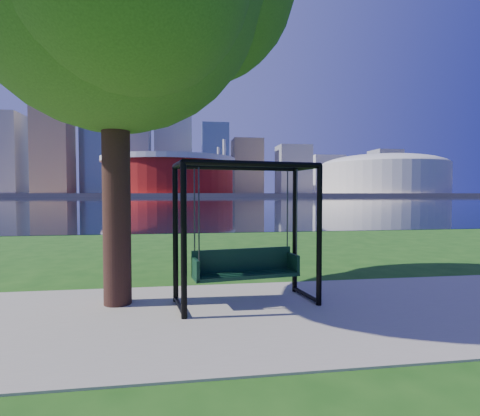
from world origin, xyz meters
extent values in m
plane|color=#1E5114|center=(0.00, 0.00, 0.00)|extent=(900.00, 900.00, 0.00)
cube|color=#9E937F|center=(0.00, -0.50, 0.01)|extent=(120.00, 4.00, 0.03)
cube|color=black|center=(0.00, 102.00, 0.01)|extent=(900.00, 180.00, 0.02)
cube|color=#937F60|center=(0.00, 306.00, 1.00)|extent=(900.00, 228.00, 2.00)
cylinder|color=maroon|center=(-10.00, 235.00, 13.00)|extent=(80.00, 80.00, 22.00)
cylinder|color=silver|center=(-10.00, 235.00, 22.50)|extent=(83.00, 83.00, 3.00)
cylinder|color=silver|center=(22.91, 254.00, 18.00)|extent=(2.00, 2.00, 32.00)
cylinder|color=silver|center=(-42.91, 254.00, 18.00)|extent=(2.00, 2.00, 32.00)
cylinder|color=silver|center=(-42.91, 216.00, 18.00)|extent=(2.00, 2.00, 32.00)
cylinder|color=silver|center=(22.91, 216.00, 18.00)|extent=(2.00, 2.00, 32.00)
cylinder|color=beige|center=(135.00, 235.00, 12.00)|extent=(84.00, 84.00, 20.00)
ellipsoid|color=beige|center=(135.00, 235.00, 21.00)|extent=(84.00, 84.00, 15.12)
cube|color=gray|center=(-140.00, 310.00, 33.00)|extent=(28.00, 28.00, 62.00)
cube|color=#998466|center=(-100.00, 300.00, 46.00)|extent=(26.00, 26.00, 88.00)
cube|color=slate|center=(-70.00, 325.00, 49.50)|extent=(30.00, 24.00, 95.00)
cube|color=gray|center=(-40.00, 305.00, 38.00)|extent=(24.00, 24.00, 72.00)
cube|color=silver|center=(-10.00, 335.00, 42.00)|extent=(32.00, 28.00, 80.00)
cube|color=slate|center=(25.00, 310.00, 31.00)|extent=(22.00, 22.00, 58.00)
cube|color=#998466|center=(55.00, 325.00, 26.00)|extent=(26.00, 26.00, 48.00)
cube|color=gray|center=(95.00, 315.00, 23.00)|extent=(28.00, 24.00, 42.00)
cube|color=silver|center=(135.00, 340.00, 20.00)|extent=(30.00, 26.00, 36.00)
cube|color=gray|center=(185.00, 320.00, 22.00)|extent=(24.00, 24.00, 40.00)
cube|color=#998466|center=(225.00, 335.00, 18.00)|extent=(26.00, 26.00, 32.00)
sphere|color=#998466|center=(-100.00, 300.00, 93.50)|extent=(10.00, 10.00, 10.00)
cylinder|color=black|center=(-1.05, -0.56, 1.22)|extent=(0.11, 0.11, 2.44)
cylinder|color=black|center=(1.26, -0.20, 1.22)|extent=(0.11, 0.11, 2.44)
cylinder|color=black|center=(-1.20, 0.38, 1.22)|extent=(0.11, 0.11, 2.44)
cylinder|color=black|center=(1.11, 0.74, 1.22)|extent=(0.11, 0.11, 2.44)
cylinder|color=black|center=(0.10, -0.38, 2.44)|extent=(2.32, 0.45, 0.10)
cylinder|color=black|center=(-0.04, 0.56, 2.44)|extent=(2.32, 0.45, 0.10)
cylinder|color=black|center=(-1.12, -0.09, 2.44)|extent=(0.24, 0.96, 0.10)
cylinder|color=black|center=(-1.12, -0.09, 0.08)|extent=(0.22, 0.96, 0.08)
cylinder|color=black|center=(1.18, 0.27, 2.44)|extent=(0.24, 0.96, 0.10)
cylinder|color=black|center=(1.18, 0.27, 0.08)|extent=(0.22, 0.96, 0.08)
cube|color=black|center=(0.03, 0.09, 0.53)|extent=(1.91, 0.76, 0.06)
cube|color=black|center=(0.00, 0.29, 0.76)|extent=(1.84, 0.34, 0.40)
cube|color=black|center=(-0.86, -0.05, 0.68)|extent=(0.13, 0.48, 0.36)
cube|color=black|center=(0.91, 0.23, 0.68)|extent=(0.13, 0.48, 0.36)
cylinder|color=#37373C|center=(-0.81, -0.24, 1.62)|extent=(0.03, 0.03, 1.54)
cylinder|color=#37373C|center=(0.92, 0.03, 1.62)|extent=(0.03, 0.03, 1.54)
cylinder|color=#37373C|center=(-0.87, 0.15, 1.62)|extent=(0.03, 0.03, 1.54)
cylinder|color=#37373C|center=(0.86, 0.42, 1.62)|extent=(0.03, 0.03, 1.54)
cylinder|color=black|center=(-2.20, 0.39, 2.37)|extent=(0.47, 0.47, 4.73)
camera|label=1|loc=(-1.04, -6.33, 1.96)|focal=28.00mm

